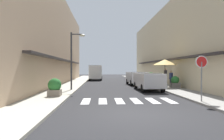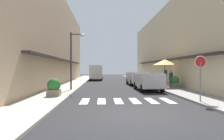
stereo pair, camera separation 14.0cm
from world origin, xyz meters
name	(u,v)px [view 1 (the left image)]	position (x,y,z in m)	size (l,w,h in m)	color
ground_plane	(114,85)	(0.00, 15.36, 0.00)	(84.46, 84.46, 0.00)	#232326
sidewalk_left	(73,84)	(-4.73, 15.36, 0.06)	(2.39, 53.74, 0.12)	#ADA899
sidewalk_right	(155,84)	(4.73, 15.36, 0.06)	(2.39, 53.74, 0.12)	gray
building_row_left	(42,40)	(-8.42, 16.28, 5.17)	(5.50, 36.55, 10.35)	tan
building_row_right	(183,46)	(8.42, 16.28, 4.61)	(5.50, 36.55, 9.22)	beige
crosswalk	(128,101)	(0.00, 3.46, 0.01)	(5.20, 2.20, 0.01)	silver
parked_car_near	(148,80)	(2.48, 9.03, 0.92)	(1.89, 4.39, 1.47)	silver
parked_car_mid	(136,77)	(2.48, 14.98, 0.92)	(1.92, 4.30, 1.47)	silver
delivery_van	(96,71)	(-2.33, 25.58, 1.41)	(2.09, 5.44, 2.37)	silver
round_street_sign	(202,66)	(3.81, 2.38, 1.97)	(0.65, 0.07, 2.42)	slate
street_lamp	(74,54)	(-3.76, 8.96, 3.05)	(1.19, 0.28, 4.73)	#38383D
cafe_umbrella	(165,62)	(4.56, 11.10, 2.45)	(2.28, 2.28, 2.62)	#262626
planter_corner	(55,87)	(-4.46, 4.96, 0.67)	(0.85, 0.85, 1.12)	gray
planter_midblock	(175,82)	(5.12, 9.92, 0.62)	(0.77, 0.77, 1.07)	slate
planter_far	(151,78)	(4.47, 16.35, 0.74)	(1.03, 1.03, 1.28)	slate
pedestrian_walking_near	(171,79)	(4.93, 10.45, 0.93)	(0.34, 0.34, 1.55)	#282B33
pedestrian_walking_far	(165,76)	(5.43, 13.69, 1.08)	(0.34, 0.34, 1.80)	#282B33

